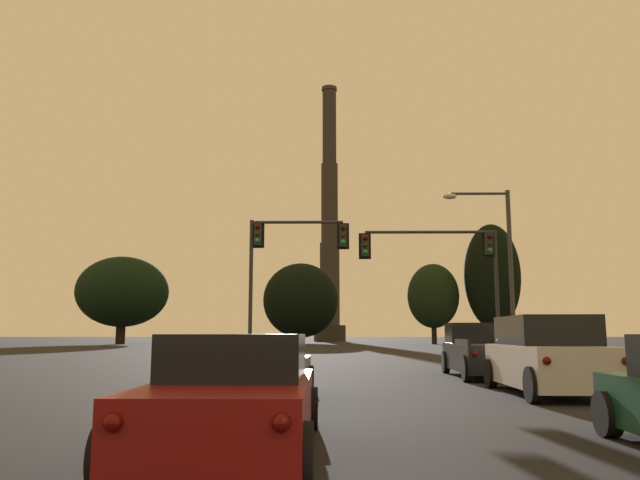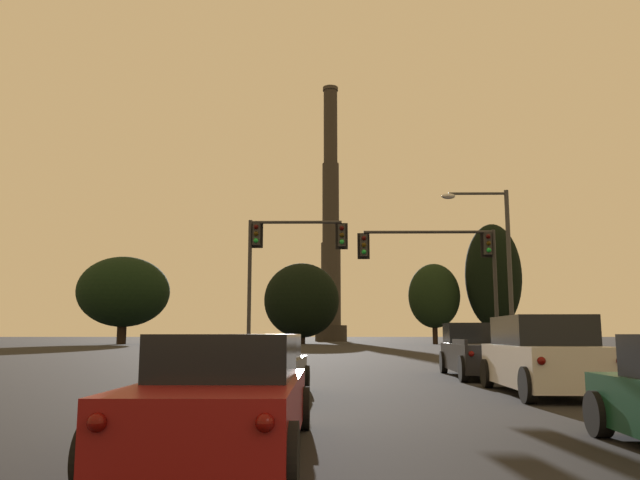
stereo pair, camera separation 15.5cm
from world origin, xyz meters
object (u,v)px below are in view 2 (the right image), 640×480
Objects in this scene: sedan_left_lane_third at (225,396)px; street_lamp at (498,256)px; traffic_light_overhead_left at (281,254)px; traffic_light_overhead_right at (449,260)px; suv_right_lane_second at (543,356)px; smokestack at (331,238)px; sedan_left_lane_second at (261,368)px; pickup_truck_right_lane_front at (480,353)px.

street_lamp is at bearing 65.86° from sedan_left_lane_third.
traffic_light_overhead_left reaches higher than traffic_light_overhead_right.
traffic_light_overhead_left is at bearing 120.32° from suv_right_lane_second.
traffic_light_overhead_left is 0.13× the size of smokestack.
traffic_light_overhead_right is 0.13× the size of smokestack.
traffic_light_overhead_left is 7.87m from traffic_light_overhead_right.
sedan_left_lane_second is 15.08m from traffic_light_overhead_left.
traffic_light_overhead_right is at bearing -86.62° from smokestack.
traffic_light_overhead_left is at bearing 92.33° from sedan_left_lane_third.
traffic_light_overhead_left reaches higher than pickup_truck_right_lane_front.
sedan_left_lane_second is 0.71× the size of traffic_light_overhead_left.
suv_right_lane_second is at bearing -87.34° from smokestack.
sedan_left_lane_second is 0.96× the size of suv_right_lane_second.
street_lamp reaches higher than traffic_light_overhead_left.
traffic_light_overhead_right reaches higher than sedan_left_lane_second.
sedan_left_lane_second is 16.98m from traffic_light_overhead_right.
suv_right_lane_second is 13.66m from street_lamp.
street_lamp reaches higher than suv_right_lane_second.
sedan_left_lane_second is at bearing -115.74° from traffic_light_overhead_right.
street_lamp is 0.16× the size of smokestack.
traffic_light_overhead_left is 9.90m from street_lamp.
traffic_light_overhead_left reaches higher than sedan_left_lane_third.
traffic_light_overhead_right is (7.15, 14.82, 4.19)m from sedan_left_lane_second.
sedan_left_lane_second is 17.02m from street_lamp.
sedan_left_lane_second is 1.01× the size of sedan_left_lane_third.
sedan_left_lane_third is at bearing -129.22° from suv_right_lane_second.
suv_right_lane_second reaches higher than sedan_left_lane_second.
sedan_left_lane_second is at bearing -130.04° from pickup_truck_right_lane_front.
traffic_light_overhead_right reaches higher than pickup_truck_right_lane_front.
smokestack is at bearing 94.39° from suv_right_lane_second.
traffic_light_overhead_left is 0.84× the size of street_lamp.
sedan_left_lane_second is at bearing -170.65° from suv_right_lane_second.
pickup_truck_right_lane_front is 8.63m from traffic_light_overhead_right.
traffic_light_overhead_left is at bearing -176.94° from traffic_light_overhead_right.
pickup_truck_right_lane_front is at bearing 48.69° from sedan_left_lane_second.
pickup_truck_right_lane_front is at bearing -93.80° from traffic_light_overhead_right.
traffic_light_overhead_left is (-0.98, 20.88, 4.42)m from sedan_left_lane_third.
sedan_left_lane_third is 0.71× the size of traffic_light_overhead_right.
smokestack is (-4.87, 98.70, 19.13)m from pickup_truck_right_lane_front.
traffic_light_overhead_right is 0.83× the size of street_lamp.
sedan_left_lane_third is at bearing -90.77° from smokestack.
pickup_truck_right_lane_front is 1.18× the size of sedan_left_lane_third.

